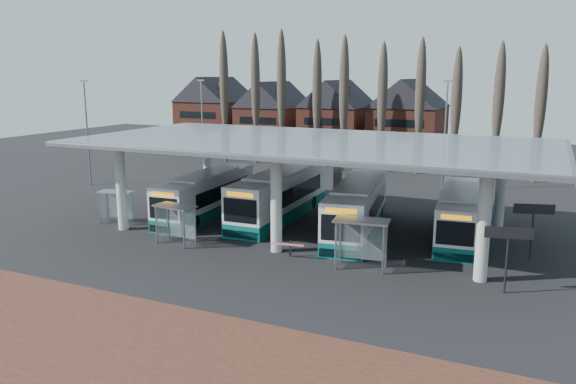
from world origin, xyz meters
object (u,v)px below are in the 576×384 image
at_px(bus_2, 357,208).
at_px(bus_3, 458,215).
at_px(shelter_0, 117,200).
at_px(shelter_1, 177,215).
at_px(shelter_2, 362,232).
at_px(bus_1, 280,196).
at_px(bus_0, 207,195).

distance_m(bus_2, bus_3, 6.74).
height_order(bus_3, shelter_0, bus_3).
relative_size(shelter_1, shelter_2, 0.89).
bearing_deg(shelter_2, bus_3, 58.20).
height_order(bus_1, bus_3, bus_1).
bearing_deg(bus_0, shelter_2, -28.51).
bearing_deg(shelter_0, shelter_1, -29.46).
xyz_separation_m(bus_0, shelter_0, (-4.75, -4.75, 0.15)).
bearing_deg(bus_1, bus_0, -166.26).
bearing_deg(bus_1, shelter_1, -111.73).
bearing_deg(bus_1, bus_3, 0.07).
distance_m(bus_0, shelter_1, 7.63).
xyz_separation_m(bus_1, shelter_2, (9.03, -8.31, 0.36)).
height_order(bus_0, bus_1, bus_1).
xyz_separation_m(bus_0, shelter_1, (2.38, -7.24, 0.29)).
xyz_separation_m(shelter_0, shelter_2, (19.32, -2.01, 0.36)).
height_order(bus_0, shelter_2, bus_0).
bearing_deg(bus_3, shelter_1, -156.58).
distance_m(bus_0, bus_1, 5.76).
bearing_deg(bus_2, bus_3, 6.04).
bearing_deg(bus_0, bus_2, -2.41).
distance_m(bus_3, shelter_0, 24.28).
bearing_deg(bus_2, shelter_0, -172.47).
xyz_separation_m(bus_0, bus_2, (12.06, 0.26, 0.09)).
distance_m(bus_3, shelter_1, 18.65).
bearing_deg(shelter_1, bus_2, 44.78).
bearing_deg(bus_2, bus_0, 172.17).
xyz_separation_m(bus_1, shelter_1, (-3.17, -8.80, 0.15)).
bearing_deg(shelter_1, bus_1, 77.22).
bearing_deg(shelter_2, shelter_0, 166.74).
distance_m(shelter_0, shelter_1, 7.55).
height_order(bus_1, shelter_1, bus_1).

